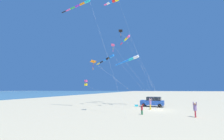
# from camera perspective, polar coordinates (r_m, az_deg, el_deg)

# --- Properties ---
(ground_plane) EXTENTS (600.00, 600.00, 0.00)m
(ground_plane) POSITION_cam_1_polar(r_m,az_deg,el_deg) (26.38, 15.84, -14.09)
(ground_plane) COLOR #C6B58C
(parked_car) EXTENTS (4.51, 2.52, 1.85)m
(parked_car) POSITION_cam_1_polar(r_m,az_deg,el_deg) (30.70, 14.93, -11.33)
(parked_car) COLOR #1E479E
(parked_car) RESTS_ON ground_plane
(cooler_box) EXTENTS (0.62, 0.42, 0.42)m
(cooler_box) POSITION_cam_1_polar(r_m,az_deg,el_deg) (30.63, 9.07, -12.89)
(cooler_box) COLOR #1EB7C6
(cooler_box) RESTS_ON ground_plane
(person_adult_flyer) EXTENTS (0.53, 0.64, 1.88)m
(person_adult_flyer) POSITION_cam_1_polar(r_m,az_deg,el_deg) (26.41, 14.08, -11.90)
(person_adult_flyer) COLOR gold
(person_adult_flyer) RESTS_ON ground_plane
(person_child_green_jacket) EXTENTS (0.48, 0.43, 1.36)m
(person_child_green_jacket) POSITION_cam_1_polar(r_m,az_deg,el_deg) (20.93, 11.10, -14.04)
(person_child_green_jacket) COLOR #3D7F51
(person_child_green_jacket) RESTS_ON ground_plane
(person_child_grey_jacket) EXTENTS (0.48, 0.59, 1.83)m
(person_child_grey_jacket) POSITION_cam_1_polar(r_m,az_deg,el_deg) (21.04, 28.57, -12.56)
(person_child_grey_jacket) COLOR #B72833
(person_child_grey_jacket) RESTS_ON ground_plane
(kite_delta_teal_far_right) EXTENTS (8.77, 2.95, 11.76)m
(kite_delta_teal_far_right) POSITION_cam_1_polar(r_m,az_deg,el_deg) (28.91, 0.53, 9.13)
(kite_delta_teal_far_right) COLOR #EF4C93
(kite_delta_teal_far_right) RESTS_ON ground_plane
(kite_windsock_white_trailing) EXTENTS (13.35, 5.65, 18.88)m
(kite_windsock_white_trailing) POSITION_cam_1_polar(r_m,az_deg,el_deg) (30.43, -12.13, 22.58)
(kite_windsock_white_trailing) COLOR #1EB7C6
(kite_windsock_white_trailing) RESTS_ON ground_plane
(kite_windsock_rainbow_low_near) EXTENTS (15.48, 9.46, 11.70)m
(kite_windsock_rainbow_low_near) POSITION_cam_1_polar(r_m,az_deg,el_deg) (38.38, -1.78, 4.20)
(kite_windsock_rainbow_low_near) COLOR blue
(kite_windsock_rainbow_low_near) RESTS_ON ground_plane
(kite_windsock_striped_overhead) EXTENTS (8.24, 2.82, 13.63)m
(kite_windsock_striped_overhead) POSITION_cam_1_polar(r_m,az_deg,el_deg) (30.96, 5.24, 11.39)
(kite_windsock_striped_overhead) COLOR #EF4C93
(kite_windsock_striped_overhead) RESTS_ON ground_plane
(kite_windsock_red_high_left) EXTENTS (10.10, 1.54, 22.17)m
(kite_windsock_red_high_left) POSITION_cam_1_polar(r_m,az_deg,el_deg) (35.18, 0.46, 24.28)
(kite_windsock_red_high_left) COLOR yellow
(kite_windsock_red_high_left) RESTS_ON ground_plane
(kite_delta_checkered_midright) EXTENTS (10.19, 1.60, 7.66)m
(kite_delta_checkered_midright) POSITION_cam_1_polar(r_m,az_deg,el_deg) (23.09, -6.80, 3.02)
(kite_delta_checkered_midright) COLOR orange
(kite_delta_checkered_midright) RESTS_ON ground_plane
(kite_delta_black_fish_shape) EXTENTS (8.60, 2.05, 15.48)m
(kite_delta_black_fish_shape) POSITION_cam_1_polar(r_m,az_deg,el_deg) (32.39, 3.37, 14.24)
(kite_delta_black_fish_shape) COLOR black
(kite_delta_black_fish_shape) RESTS_ON ground_plane
(kite_windsock_orange_high_right) EXTENTS (9.57, 4.42, 10.33)m
(kite_windsock_orange_high_right) POSITION_cam_1_polar(r_m,az_deg,el_deg) (32.52, 6.72, 3.90)
(kite_windsock_orange_high_right) COLOR white
(kite_windsock_orange_high_right) RESTS_ON ground_plane
(kite_box_yellow_midlevel) EXTENTS (13.25, 5.06, 5.34)m
(kite_box_yellow_midlevel) POSITION_cam_1_polar(r_m,az_deg,el_deg) (34.09, -9.67, -4.74)
(kite_box_yellow_midlevel) COLOR #EF4C93
(kite_box_yellow_midlevel) RESTS_ON ground_plane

